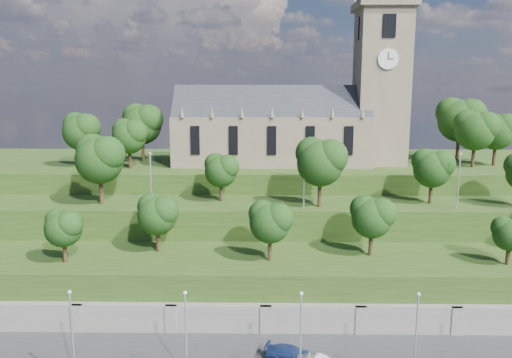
{
  "coord_description": "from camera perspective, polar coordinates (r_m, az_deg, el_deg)",
  "views": [
    {
      "loc": [
        -5.25,
        -37.81,
        27.43
      ],
      "look_at": [
        -6.32,
        30.0,
        15.15
      ],
      "focal_mm": 35.0,
      "sensor_mm": 36.0,
      "label": 1
    }
  ],
  "objects": [
    {
      "name": "retaining_wall",
      "position": [
        55.92,
        6.45,
        -16.28
      ],
      "size": [
        160.0,
        2.1,
        5.0
      ],
      "color": "slate",
      "rests_on": "ground"
    },
    {
      "name": "embankment_lower",
      "position": [
        60.75,
        5.93,
        -12.48
      ],
      "size": [
        160.0,
        12.0,
        8.0
      ],
      "primitive_type": "cube",
      "color": "#263F15",
      "rests_on": "ground"
    },
    {
      "name": "embankment_upper",
      "position": [
        70.36,
        5.18,
        -7.51
      ],
      "size": [
        160.0,
        10.0,
        12.0
      ],
      "primitive_type": "cube",
      "color": "#263F15",
      "rests_on": "ground"
    },
    {
      "name": "hilltop",
      "position": [
        90.19,
        4.22,
        -2.53
      ],
      "size": [
        160.0,
        32.0,
        15.0
      ],
      "primitive_type": "cube",
      "color": "#263F15",
      "rests_on": "ground"
    },
    {
      "name": "church",
      "position": [
        84.15,
        5.05,
        6.88
      ],
      "size": [
        38.6,
        12.35,
        27.6
      ],
      "color": "#6F5F4D",
      "rests_on": "hilltop"
    },
    {
      "name": "trees_lower",
      "position": [
        58.64,
        8.54,
        -4.38
      ],
      "size": [
        63.27,
        8.62,
        7.57
      ],
      "color": "#301F12",
      "rests_on": "embankment_lower"
    },
    {
      "name": "trees_upper",
      "position": [
        66.52,
        3.34,
        1.91
      ],
      "size": [
        62.41,
        8.34,
        9.51
      ],
      "color": "#301F12",
      "rests_on": "embankment_upper"
    },
    {
      "name": "trees_hilltop",
      "position": [
        83.99,
        7.28,
        6.15
      ],
      "size": [
        73.73,
        16.33,
        11.01
      ],
      "color": "#301F12",
      "rests_on": "hilltop"
    },
    {
      "name": "lamp_posts_promenade",
      "position": [
        45.4,
        5.13,
        -16.83
      ],
      "size": [
        60.36,
        0.36,
        8.33
      ],
      "color": "#B2B2B7",
      "rests_on": "promenade"
    },
    {
      "name": "lamp_posts_upper",
      "position": [
        64.99,
        5.52,
        0.34
      ],
      "size": [
        40.36,
        0.36,
        7.37
      ],
      "color": "#B2B2B7",
      "rests_on": "embankment_upper"
    },
    {
      "name": "car_right",
      "position": [
        50.26,
        3.88,
        -19.26
      ],
      "size": [
        5.03,
        3.06,
        1.36
      ],
      "primitive_type": "imported",
      "rotation": [
        0.0,
        0.0,
        1.31
      ],
      "color": "navy",
      "rests_on": "promenade"
    }
  ]
}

